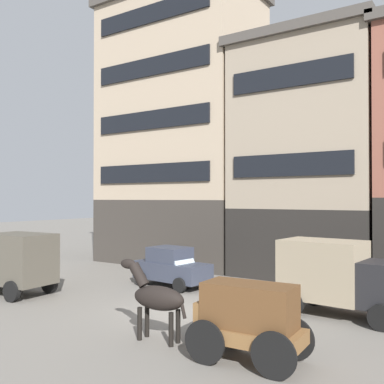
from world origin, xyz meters
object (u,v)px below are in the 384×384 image
(cargo_wagon, at_px, (247,316))
(delivery_truck_far, at_px, (11,261))
(sedan_parked_curb, at_px, (172,267))
(draft_horse, at_px, (156,297))
(delivery_truck_near, at_px, (339,275))

(cargo_wagon, height_order, delivery_truck_far, delivery_truck_far)
(cargo_wagon, height_order, sedan_parked_curb, cargo_wagon)
(draft_horse, relative_size, delivery_truck_near, 0.53)
(draft_horse, relative_size, delivery_truck_far, 0.53)
(delivery_truck_far, height_order, sedan_parked_curb, delivery_truck_far)
(delivery_truck_far, xyz_separation_m, sedan_parked_curb, (4.82, 5.18, -0.51))
(cargo_wagon, bearing_deg, delivery_truck_far, 173.42)
(draft_horse, bearing_deg, delivery_truck_far, 171.30)
(draft_horse, distance_m, delivery_truck_far, 9.23)
(draft_horse, xyz_separation_m, sedan_parked_curb, (-4.31, 6.57, -0.36))
(cargo_wagon, bearing_deg, sedan_parked_curb, 137.84)
(cargo_wagon, xyz_separation_m, sedan_parked_curb, (-7.26, 6.57, -0.23))
(delivery_truck_near, distance_m, sedan_parked_curb, 8.04)
(draft_horse, relative_size, sedan_parked_curb, 0.61)
(delivery_truck_near, bearing_deg, sedan_parked_curb, 173.70)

